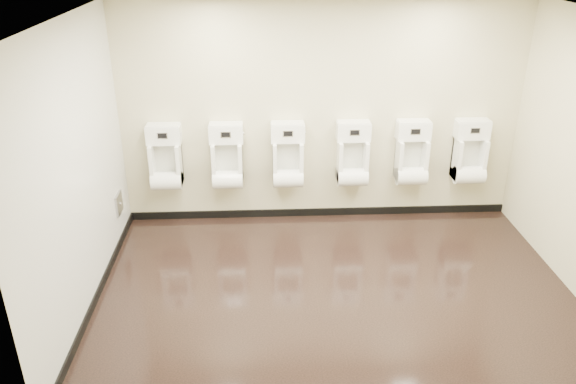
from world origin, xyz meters
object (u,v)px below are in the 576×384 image
urinal_2 (288,160)px  urinal_3 (353,158)px  urinal_1 (227,161)px  urinal_0 (166,162)px  urinal_4 (412,157)px  access_panel (119,204)px  urinal_5 (470,156)px

urinal_2 → urinal_3: same height
urinal_1 → urinal_2: 0.76m
urinal_0 → urinal_1: bearing=0.0°
urinal_3 → urinal_4: same height
urinal_1 → urinal_2: (0.76, 0.00, 0.00)m
urinal_2 → urinal_3: bearing=0.0°
access_panel → urinal_0: urinal_0 is taller
urinal_5 → access_panel: bearing=-174.7°
urinal_0 → urinal_4: size_ratio=1.00×
urinal_0 → urinal_1: 0.76m
urinal_3 → urinal_5: bearing=0.0°
urinal_2 → urinal_3: (0.82, 0.00, 0.00)m
urinal_1 → urinal_4: bearing=0.0°
urinal_4 → urinal_5: 0.75m
urinal_4 → urinal_2: bearing=180.0°
access_panel → urinal_0: bearing=37.3°
urinal_1 → urinal_4: same height
access_panel → urinal_5: urinal_5 is taller
urinal_0 → urinal_3: 2.34m
urinal_3 → urinal_2: bearing=180.0°
urinal_3 → urinal_0: bearing=180.0°
urinal_1 → urinal_3: size_ratio=1.00×
urinal_2 → urinal_4: (1.57, 0.00, 0.00)m
urinal_0 → urinal_1: (0.76, 0.00, 0.00)m
urinal_4 → urinal_3: bearing=180.0°
urinal_5 → urinal_3: bearing=180.0°
urinal_0 → urinal_3: same height
urinal_0 → urinal_4: 3.10m
access_panel → urinal_4: 3.67m
urinal_3 → urinal_5: (1.50, 0.00, 0.00)m
access_panel → urinal_1: urinal_1 is taller
access_panel → urinal_4: (3.63, 0.41, 0.37)m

